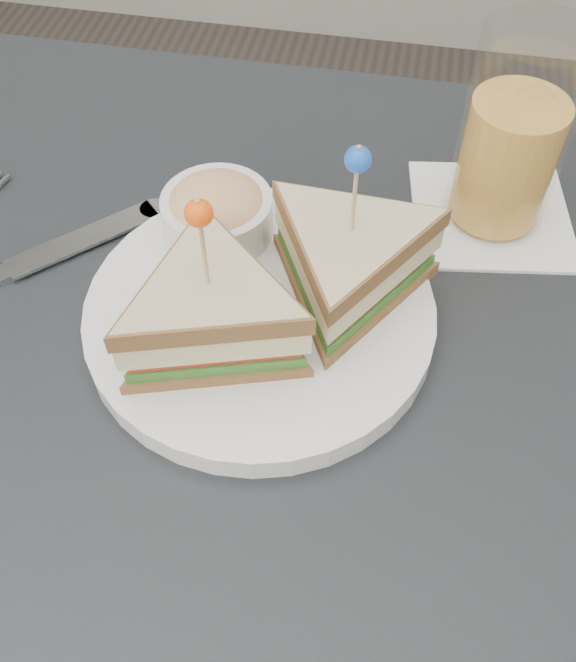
# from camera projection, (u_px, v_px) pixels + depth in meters

# --- Properties ---
(ground_plane) EXTENTS (3.50, 3.50, 0.00)m
(ground_plane) POSITION_uv_depth(u_px,v_px,m) (280.00, 658.00, 1.12)
(ground_plane) COLOR #3F3833
(table) EXTENTS (0.80, 0.80, 0.75)m
(table) POSITION_uv_depth(u_px,v_px,m) (273.00, 435.00, 0.59)
(table) COLOR black
(table) RESTS_ON ground
(plate_meal) EXTENTS (0.32, 0.31, 0.16)m
(plate_meal) POSITION_uv_depth(u_px,v_px,m) (270.00, 285.00, 0.53)
(plate_meal) COLOR white
(plate_meal) RESTS_ON table
(cutlery_knife) EXTENTS (0.19, 0.18, 0.01)m
(cutlery_knife) POSITION_uv_depth(u_px,v_px,m) (21.00, 266.00, 0.60)
(cutlery_knife) COLOR silver
(cutlery_knife) RESTS_ON table
(drink_set) EXTENTS (0.15, 0.15, 0.17)m
(drink_set) POSITION_uv_depth(u_px,v_px,m) (511.00, 145.00, 0.58)
(drink_set) COLOR white
(drink_set) RESTS_ON table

